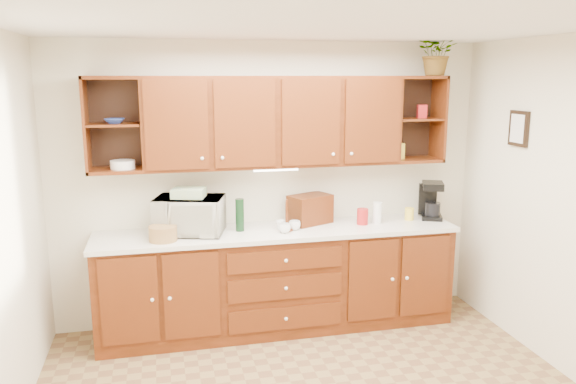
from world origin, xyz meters
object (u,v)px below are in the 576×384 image
bread_box (310,209)px  potted_plant (438,53)px  microwave (190,215)px  coffee_maker (431,201)px

bread_box → potted_plant: size_ratio=0.92×
microwave → coffee_maker: coffee_maker is taller
microwave → coffee_maker: 2.30m
microwave → bread_box: size_ratio=1.52×
bread_box → coffee_maker: (1.19, -0.07, 0.04)m
potted_plant → bread_box: bearing=177.3°
microwave → potted_plant: potted_plant is taller
coffee_maker → potted_plant: bearing=121.0°
bread_box → coffee_maker: 1.19m
coffee_maker → potted_plant: size_ratio=0.86×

